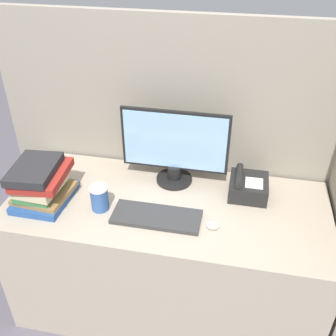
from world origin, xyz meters
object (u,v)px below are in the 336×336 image
at_px(keyboard, 157,217).
at_px(coffee_cup, 100,198).
at_px(mouse, 212,225).
at_px(desk_telephone, 248,186).
at_px(book_stack, 41,184).
at_px(monitor, 175,149).

xyz_separation_m(keyboard, coffee_cup, (-0.28, 0.02, 0.05)).
xyz_separation_m(mouse, desk_telephone, (0.14, 0.28, 0.03)).
relative_size(keyboard, coffee_cup, 3.32).
bearing_deg(book_stack, monitor, 26.64).
relative_size(monitor, keyboard, 1.32).
bearing_deg(monitor, mouse, -54.15).
distance_m(keyboard, mouse, 0.26).
distance_m(monitor, book_stack, 0.67).
xyz_separation_m(monitor, mouse, (0.24, -0.33, -0.18)).
relative_size(keyboard, desk_telephone, 2.09).
bearing_deg(desk_telephone, coffee_cup, -159.55).
distance_m(monitor, desk_telephone, 0.41).
bearing_deg(mouse, keyboard, 177.45).
relative_size(coffee_cup, book_stack, 0.40).
bearing_deg(keyboard, desk_telephone, 33.99).
xyz_separation_m(keyboard, desk_telephone, (0.40, 0.27, 0.04)).
relative_size(monitor, coffee_cup, 4.37).
distance_m(coffee_cup, desk_telephone, 0.73).
bearing_deg(coffee_cup, mouse, -3.10).
bearing_deg(desk_telephone, monitor, 173.38).
bearing_deg(keyboard, book_stack, 178.08).
relative_size(monitor, book_stack, 1.76).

